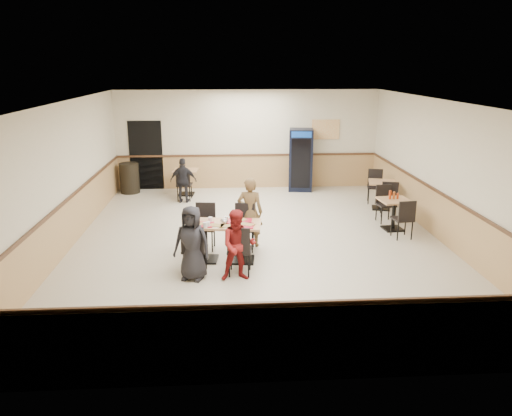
{
  "coord_description": "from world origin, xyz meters",
  "views": [
    {
      "loc": [
        -0.7,
        -10.23,
        3.73
      ],
      "look_at": [
        -0.09,
        -0.5,
        0.91
      ],
      "focal_mm": 35.0,
      "sensor_mm": 36.0,
      "label": 1
    }
  ],
  "objects": [
    {
      "name": "pepsi_cooler",
      "position": [
        1.6,
        4.59,
        0.93
      ],
      "size": [
        0.8,
        0.8,
        1.87
      ],
      "rotation": [
        0.0,
        0.0,
        -0.14
      ],
      "color": "black",
      "rests_on": "ground"
    },
    {
      "name": "main_chairs",
      "position": [
        -0.81,
        -1.04,
        0.49
      ],
      "size": [
        1.46,
        1.82,
        0.98
      ],
      "rotation": [
        0.0,
        0.0,
        -0.11
      ],
      "color": "black",
      "rests_on": "ground"
    },
    {
      "name": "side_table_far",
      "position": [
        3.44,
        2.36,
        0.5
      ],
      "size": [
        0.85,
        0.85,
        0.75
      ],
      "rotation": [
        0.0,
        0.0,
        -0.25
      ],
      "color": "black",
      "rests_on": "ground"
    },
    {
      "name": "back_table",
      "position": [
        -1.86,
        4.2,
        0.5
      ],
      "size": [
        0.75,
        0.75,
        0.75
      ],
      "rotation": [
        0.0,
        0.0,
        -0.08
      ],
      "color": "black",
      "rests_on": "ground"
    },
    {
      "name": "side_table_far_chair_north",
      "position": [
        3.44,
        2.96,
        0.47
      ],
      "size": [
        0.53,
        0.53,
        0.95
      ],
      "primitive_type": null,
      "rotation": [
        0.0,
        0.0,
        -0.25
      ],
      "color": "black",
      "rests_on": "ground"
    },
    {
      "name": "diner_woman_right",
      "position": [
        -0.49,
        -1.95,
        0.65
      ],
      "size": [
        0.67,
        0.54,
        1.3
      ],
      "primitive_type": "imported",
      "rotation": [
        0.0,
        0.0,
        0.07
      ],
      "color": "maroon",
      "rests_on": "ground"
    },
    {
      "name": "diner_man_opposite",
      "position": [
        -0.2,
        -0.22,
        0.74
      ],
      "size": [
        0.6,
        0.45,
        1.48
      ],
      "primitive_type": "imported",
      "rotation": [
        0.0,
        0.0,
        2.96
      ],
      "color": "brown",
      "rests_on": "ground"
    },
    {
      "name": "side_table_far_chair_south",
      "position": [
        3.44,
        1.77,
        0.47
      ],
      "size": [
        0.53,
        0.53,
        0.95
      ],
      "primitive_type": null,
      "rotation": [
        0.0,
        0.0,
        2.9
      ],
      "color": "black",
      "rests_on": "ground"
    },
    {
      "name": "room_shell",
      "position": [
        1.78,
        2.55,
        0.58
      ],
      "size": [
        10.0,
        10.0,
        10.0
      ],
      "color": "silver",
      "rests_on": "ground"
    },
    {
      "name": "back_table_chair_lone",
      "position": [
        -1.86,
        3.6,
        0.47
      ],
      "size": [
        0.47,
        0.47,
        0.95
      ],
      "primitive_type": null,
      "rotation": [
        0.0,
        0.0,
        3.06
      ],
      "color": "black",
      "rests_on": "ground"
    },
    {
      "name": "side_table_near",
      "position": [
        3.19,
        0.64,
        0.48
      ],
      "size": [
        0.74,
        0.74,
        0.73
      ],
      "rotation": [
        0.0,
        0.0,
        0.1
      ],
      "color": "black",
      "rests_on": "ground"
    },
    {
      "name": "ground",
      "position": [
        0.0,
        0.0,
        0.0
      ],
      "size": [
        10.0,
        10.0,
        0.0
      ],
      "primitive_type": "plane",
      "color": "beige",
      "rests_on": "ground"
    },
    {
      "name": "diner_woman_left",
      "position": [
        -1.31,
        -1.86,
        0.68
      ],
      "size": [
        0.76,
        0.61,
        1.36
      ],
      "primitive_type": "imported",
      "rotation": [
        0.0,
        0.0,
        -0.3
      ],
      "color": "black",
      "rests_on": "ground"
    },
    {
      "name": "trash_bin",
      "position": [
        -3.56,
        4.55,
        0.45
      ],
      "size": [
        0.57,
        0.57,
        0.9
      ],
      "primitive_type": "cylinder",
      "color": "black",
      "rests_on": "ground"
    },
    {
      "name": "side_table_near_chair_north",
      "position": [
        3.19,
        1.22,
        0.46
      ],
      "size": [
        0.47,
        0.47,
        0.92
      ],
      "primitive_type": null,
      "rotation": [
        0.0,
        0.0,
        0.1
      ],
      "color": "black",
      "rests_on": "ground"
    },
    {
      "name": "lone_diner",
      "position": [
        -1.86,
        3.35,
        0.62
      ],
      "size": [
        0.76,
        0.38,
        1.25
      ],
      "primitive_type": "imported",
      "rotation": [
        0.0,
        0.0,
        3.04
      ],
      "color": "black",
      "rests_on": "ground"
    },
    {
      "name": "condiment_caddy",
      "position": [
        3.16,
        0.69,
        0.81
      ],
      "size": [
        0.23,
        0.06,
        0.2
      ],
      "color": "#AD310C",
      "rests_on": "side_table_near"
    },
    {
      "name": "side_table_near_chair_south",
      "position": [
        3.19,
        0.06,
        0.46
      ],
      "size": [
        0.47,
        0.47,
        0.92
      ],
      "primitive_type": null,
      "rotation": [
        0.0,
        0.0,
        3.24
      ],
      "color": "black",
      "rests_on": "ground"
    },
    {
      "name": "main_table",
      "position": [
        -0.75,
        -1.04,
        0.51
      ],
      "size": [
        1.51,
        0.88,
        0.77
      ],
      "rotation": [
        0.0,
        0.0,
        -0.11
      ],
      "color": "black",
      "rests_on": "ground"
    },
    {
      "name": "tabletop_clutter",
      "position": [
        -0.77,
        -1.11,
        0.8
      ],
      "size": [
        1.28,
        0.67,
        0.12
      ],
      "rotation": [
        0.0,
        0.0,
        -0.11
      ],
      "color": "#B00B26",
      "rests_on": "main_table"
    }
  ]
}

